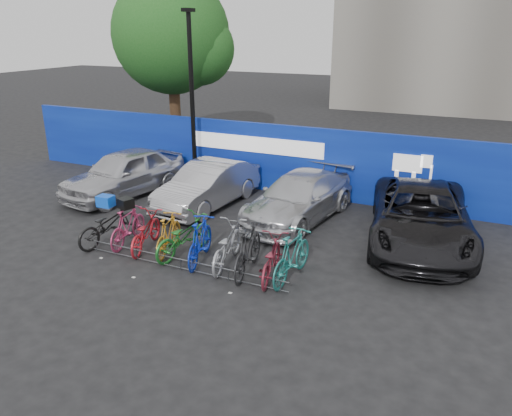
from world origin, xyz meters
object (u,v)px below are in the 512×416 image
Objects in this scene: tree at (176,38)px; bike_1 at (128,226)px; bike_2 at (145,232)px; bike_9 at (292,256)px; lamppost at (192,96)px; bike_5 at (200,241)px; bike_3 at (168,234)px; bike_6 at (227,245)px; car_3 at (421,216)px; car_0 at (124,173)px; bike_8 at (271,259)px; bike_4 at (184,236)px; bike_rack at (181,264)px; bike_0 at (108,225)px; car_1 at (208,185)px; bike_7 at (248,249)px.

bike_1 is (4.68, -9.95, -4.55)m from tree.
bike_9 is (4.10, 0.02, 0.11)m from bike_2.
lamppost is 3.23× the size of bike_5.
bike_6 is (1.69, -0.00, 0.00)m from bike_3.
tree is at bearing 140.99° from car_3.
bike_1 is at bearing -8.42° from bike_6.
car_0 is at bearing -58.88° from bike_2.
car_0 reaches higher than bike_8.
lamppost reaches higher than bike_4.
bike_3 is (1.29, 0.01, -0.00)m from bike_1.
bike_9 is at bearing 170.41° from bike_6.
bike_9 is (2.60, 0.68, 0.43)m from bike_rack.
car_0 reaches higher than bike_0.
bike_2 is at bearing -82.14° from car_1.
car_3 is at bearing -13.33° from lamppost.
bike_7 is (4.74, -5.45, -2.66)m from lamppost.
bike_rack is 2.22m from bike_8.
lamppost reaches higher than car_1.
bike_4 is 2.97m from bike_9.
car_3 is at bearing -166.05° from bike_2.
tree reaches higher than bike_3.
car_1 reaches higher than bike_3.
car_1 is 0.77× the size of car_3.
bike_0 is 1.01× the size of bike_6.
bike_1 is 1.29m from bike_3.
bike_1 is 0.95× the size of bike_2.
bike_7 is at bearing -50.55° from tree.
car_0 is 3.21m from car_1.
lamppost is 3.54× the size of bike_3.
bike_7 is (1.34, -0.05, 0.04)m from bike_5.
bike_2 is at bearing -15.35° from bike_5.
bike_7 is at bearing 170.15° from bike_1.
bike_9 is at bearing -34.72° from car_1.
bike_rack is at bearing 11.62° from bike_7.
bike_7 is at bearing 164.27° from bike_2.
tree is 6.14m from lamppost.
bike_7 is at bearing 164.68° from bike_5.
car_3 reaches higher than bike_4.
tree reaches higher than lamppost.
bike_7 is at bearing -48.98° from lamppost.
bike_0 is at bearing 7.20° from bike_1.
bike_5 is (1.01, -0.12, 0.05)m from bike_3.
lamppost is at bearing 136.33° from car_1.
bike_5 reaches higher than bike_0.
lamppost is 3.51× the size of bike_1.
bike_2 is 0.97× the size of bike_5.
bike_9 is at bearing -135.16° from car_3.
bike_3 is 0.87× the size of bike_6.
bike_9 is at bearing -46.78° from tree.
bike_0 reaches higher than bike_rack.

